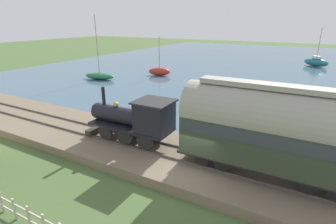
{
  "coord_description": "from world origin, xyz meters",
  "views": [
    {
      "loc": [
        -11.2,
        -4.79,
        8.05
      ],
      "look_at": [
        3.62,
        3.35,
        2.11
      ],
      "focal_mm": 28.0,
      "sensor_mm": 36.0,
      "label": 1
    }
  ],
  "objects_px": {
    "sailboat_teal": "(316,62)",
    "rowboat_near_shore": "(285,123)",
    "passenger_coach": "(270,128)",
    "sailboat_red": "(159,71)",
    "sailboat_green": "(100,76)",
    "rowboat_off_pier": "(224,116)",
    "rowboat_far_out": "(301,141)",
    "rowboat_mid_harbor": "(152,105)",
    "steam_locomotive": "(137,118)"
  },
  "relations": [
    {
      "from": "passenger_coach",
      "to": "sailboat_green",
      "type": "distance_m",
      "value": 29.67
    },
    {
      "from": "steam_locomotive",
      "to": "sailboat_teal",
      "type": "bearing_deg",
      "value": -12.47
    },
    {
      "from": "rowboat_near_shore",
      "to": "rowboat_off_pier",
      "type": "bearing_deg",
      "value": 116.21
    },
    {
      "from": "passenger_coach",
      "to": "rowboat_far_out",
      "type": "relative_size",
      "value": 3.75
    },
    {
      "from": "steam_locomotive",
      "to": "rowboat_off_pier",
      "type": "distance_m",
      "value": 9.2
    },
    {
      "from": "rowboat_mid_harbor",
      "to": "rowboat_near_shore",
      "type": "distance_m",
      "value": 11.94
    },
    {
      "from": "sailboat_red",
      "to": "rowboat_near_shore",
      "type": "bearing_deg",
      "value": -139.73
    },
    {
      "from": "sailboat_red",
      "to": "rowboat_far_out",
      "type": "relative_size",
      "value": 2.47
    },
    {
      "from": "rowboat_mid_harbor",
      "to": "rowboat_near_shore",
      "type": "bearing_deg",
      "value": -62.83
    },
    {
      "from": "steam_locomotive",
      "to": "rowboat_near_shore",
      "type": "height_order",
      "value": "steam_locomotive"
    },
    {
      "from": "rowboat_mid_harbor",
      "to": "rowboat_off_pier",
      "type": "relative_size",
      "value": 1.29
    },
    {
      "from": "sailboat_red",
      "to": "passenger_coach",
      "type": "bearing_deg",
      "value": -154.98
    },
    {
      "from": "passenger_coach",
      "to": "sailboat_red",
      "type": "bearing_deg",
      "value": 41.02
    },
    {
      "from": "sailboat_green",
      "to": "rowboat_near_shore",
      "type": "relative_size",
      "value": 3.25
    },
    {
      "from": "sailboat_teal",
      "to": "rowboat_far_out",
      "type": "distance_m",
      "value": 37.09
    },
    {
      "from": "rowboat_far_out",
      "to": "steam_locomotive",
      "type": "bearing_deg",
      "value": 99.02
    },
    {
      "from": "sailboat_red",
      "to": "rowboat_mid_harbor",
      "type": "distance_m",
      "value": 15.6
    },
    {
      "from": "sailboat_teal",
      "to": "rowboat_near_shore",
      "type": "relative_size",
      "value": 2.51
    },
    {
      "from": "rowboat_mid_harbor",
      "to": "sailboat_green",
      "type": "bearing_deg",
      "value": 84.42
    },
    {
      "from": "passenger_coach",
      "to": "rowboat_near_shore",
      "type": "distance_m",
      "value": 9.59
    },
    {
      "from": "rowboat_off_pier",
      "to": "rowboat_mid_harbor",
      "type": "bearing_deg",
      "value": 33.48
    },
    {
      "from": "sailboat_teal",
      "to": "rowboat_off_pier",
      "type": "xyz_separation_m",
      "value": [
        -34.78,
        6.46,
        -0.54
      ]
    },
    {
      "from": "passenger_coach",
      "to": "rowboat_mid_harbor",
      "type": "height_order",
      "value": "passenger_coach"
    },
    {
      "from": "steam_locomotive",
      "to": "sailboat_teal",
      "type": "xyz_separation_m",
      "value": [
        43.2,
        -9.55,
        -1.56
      ]
    },
    {
      "from": "steam_locomotive",
      "to": "sailboat_red",
      "type": "distance_m",
      "value": 24.8
    },
    {
      "from": "rowboat_far_out",
      "to": "sailboat_green",
      "type": "bearing_deg",
      "value": 46.05
    },
    {
      "from": "passenger_coach",
      "to": "rowboat_near_shore",
      "type": "bearing_deg",
      "value": -0.77
    },
    {
      "from": "sailboat_green",
      "to": "sailboat_red",
      "type": "distance_m",
      "value": 8.94
    },
    {
      "from": "passenger_coach",
      "to": "rowboat_off_pier",
      "type": "relative_size",
      "value": 4.17
    },
    {
      "from": "sailboat_green",
      "to": "passenger_coach",
      "type": "bearing_deg",
      "value": -131.61
    },
    {
      "from": "passenger_coach",
      "to": "rowboat_off_pier",
      "type": "distance_m",
      "value": 10.05
    },
    {
      "from": "rowboat_mid_harbor",
      "to": "rowboat_near_shore",
      "type": "height_order",
      "value": "rowboat_near_shore"
    },
    {
      "from": "sailboat_red",
      "to": "rowboat_far_out",
      "type": "height_order",
      "value": "sailboat_red"
    },
    {
      "from": "steam_locomotive",
      "to": "sailboat_teal",
      "type": "distance_m",
      "value": 44.27
    },
    {
      "from": "sailboat_teal",
      "to": "steam_locomotive",
      "type": "bearing_deg",
      "value": -160.47
    },
    {
      "from": "passenger_coach",
      "to": "sailboat_red",
      "type": "xyz_separation_m",
      "value": [
        21.97,
        19.11,
        -2.57
      ]
    },
    {
      "from": "sailboat_green",
      "to": "rowboat_off_pier",
      "type": "xyz_separation_m",
      "value": [
        -7.02,
        -20.57,
        -0.28
      ]
    },
    {
      "from": "sailboat_teal",
      "to": "rowboat_mid_harbor",
      "type": "xyz_separation_m",
      "value": [
        -35.0,
        13.59,
        -0.54
      ]
    },
    {
      "from": "rowboat_near_shore",
      "to": "rowboat_far_out",
      "type": "bearing_deg",
      "value": -138.79
    },
    {
      "from": "sailboat_green",
      "to": "rowboat_mid_harbor",
      "type": "height_order",
      "value": "sailboat_green"
    },
    {
      "from": "rowboat_far_out",
      "to": "rowboat_mid_harbor",
      "type": "height_order",
      "value": "rowboat_far_out"
    },
    {
      "from": "steam_locomotive",
      "to": "rowboat_off_pier",
      "type": "bearing_deg",
      "value": -20.19
    },
    {
      "from": "sailboat_teal",
      "to": "rowboat_mid_harbor",
      "type": "height_order",
      "value": "sailboat_teal"
    },
    {
      "from": "rowboat_far_out",
      "to": "rowboat_mid_harbor",
      "type": "distance_m",
      "value": 13.37
    },
    {
      "from": "sailboat_red",
      "to": "rowboat_mid_harbor",
      "type": "xyz_separation_m",
      "value": [
        -13.77,
        -7.33,
        -0.39
      ]
    },
    {
      "from": "sailboat_green",
      "to": "sailboat_red",
      "type": "relative_size",
      "value": 1.52
    },
    {
      "from": "passenger_coach",
      "to": "sailboat_green",
      "type": "bearing_deg",
      "value": 58.53
    },
    {
      "from": "steam_locomotive",
      "to": "rowboat_mid_harbor",
      "type": "distance_m",
      "value": 9.38
    },
    {
      "from": "rowboat_mid_harbor",
      "to": "sailboat_teal",
      "type": "bearing_deg",
      "value": 1.49
    },
    {
      "from": "rowboat_mid_harbor",
      "to": "rowboat_far_out",
      "type": "bearing_deg",
      "value": -76.26
    }
  ]
}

